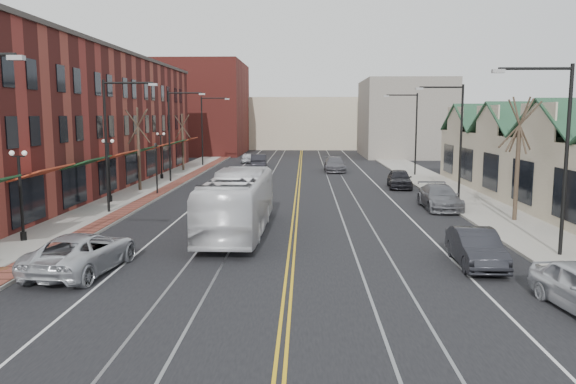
# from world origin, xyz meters

# --- Properties ---
(ground) EXTENTS (160.00, 160.00, 0.00)m
(ground) POSITION_xyz_m (0.00, 0.00, 0.00)
(ground) COLOR black
(ground) RESTS_ON ground
(sidewalk_left) EXTENTS (4.00, 120.00, 0.15)m
(sidewalk_left) POSITION_xyz_m (-12.00, 20.00, 0.07)
(sidewalk_left) COLOR gray
(sidewalk_left) RESTS_ON ground
(sidewalk_right) EXTENTS (4.00, 120.00, 0.15)m
(sidewalk_right) POSITION_xyz_m (12.00, 20.00, 0.07)
(sidewalk_right) COLOR gray
(sidewalk_right) RESTS_ON ground
(building_left) EXTENTS (10.00, 50.00, 11.00)m
(building_left) POSITION_xyz_m (-19.00, 27.00, 5.50)
(building_left) COLOR maroon
(building_left) RESTS_ON ground
(building_right) EXTENTS (8.00, 36.00, 4.60)m
(building_right) POSITION_xyz_m (18.00, 20.00, 2.30)
(building_right) COLOR tan
(building_right) RESTS_ON ground
(backdrop_left) EXTENTS (14.00, 18.00, 14.00)m
(backdrop_left) POSITION_xyz_m (-16.00, 70.00, 7.00)
(backdrop_left) COLOR maroon
(backdrop_left) RESTS_ON ground
(backdrop_mid) EXTENTS (22.00, 14.00, 9.00)m
(backdrop_mid) POSITION_xyz_m (0.00, 85.00, 4.50)
(backdrop_mid) COLOR tan
(backdrop_mid) RESTS_ON ground
(backdrop_right) EXTENTS (12.00, 16.00, 11.00)m
(backdrop_right) POSITION_xyz_m (15.00, 65.00, 5.50)
(backdrop_right) COLOR slate
(backdrop_right) RESTS_ON ground
(streetlight_l_1) EXTENTS (3.33, 0.25, 8.00)m
(streetlight_l_1) POSITION_xyz_m (-11.05, 16.00, 5.03)
(streetlight_l_1) COLOR black
(streetlight_l_1) RESTS_ON sidewalk_left
(streetlight_l_2) EXTENTS (3.33, 0.25, 8.00)m
(streetlight_l_2) POSITION_xyz_m (-11.05, 32.00, 5.03)
(streetlight_l_2) COLOR black
(streetlight_l_2) RESTS_ON sidewalk_left
(streetlight_l_3) EXTENTS (3.33, 0.25, 8.00)m
(streetlight_l_3) POSITION_xyz_m (-11.05, 48.00, 5.03)
(streetlight_l_3) COLOR black
(streetlight_l_3) RESTS_ON sidewalk_left
(streetlight_r_0) EXTENTS (3.33, 0.25, 8.00)m
(streetlight_r_0) POSITION_xyz_m (11.05, 6.00, 5.03)
(streetlight_r_0) COLOR black
(streetlight_r_0) RESTS_ON sidewalk_right
(streetlight_r_1) EXTENTS (3.33, 0.25, 8.00)m
(streetlight_r_1) POSITION_xyz_m (11.05, 22.00, 5.03)
(streetlight_r_1) COLOR black
(streetlight_r_1) RESTS_ON sidewalk_right
(streetlight_r_2) EXTENTS (3.33, 0.25, 8.00)m
(streetlight_r_2) POSITION_xyz_m (11.05, 38.00, 5.03)
(streetlight_r_2) COLOR black
(streetlight_r_2) RESTS_ON sidewalk_right
(lamppost_l_1) EXTENTS (0.84, 0.28, 4.27)m
(lamppost_l_1) POSITION_xyz_m (-12.80, 8.00, 2.20)
(lamppost_l_1) COLOR black
(lamppost_l_1) RESTS_ON sidewalk_left
(lamppost_l_2) EXTENTS (0.84, 0.28, 4.27)m
(lamppost_l_2) POSITION_xyz_m (-12.80, 20.00, 2.20)
(lamppost_l_2) COLOR black
(lamppost_l_2) RESTS_ON sidewalk_left
(lamppost_l_3) EXTENTS (0.84, 0.28, 4.27)m
(lamppost_l_3) POSITION_xyz_m (-12.80, 34.00, 2.20)
(lamppost_l_3) COLOR black
(lamppost_l_3) RESTS_ON sidewalk_left
(tree_left_near) EXTENTS (1.78, 1.37, 6.48)m
(tree_left_near) POSITION_xyz_m (-12.50, 26.00, 3.51)
(tree_left_near) COLOR #382B21
(tree_left_near) RESTS_ON sidewalk_left
(tree_left_far) EXTENTS (1.66, 1.28, 6.02)m
(tree_left_far) POSITION_xyz_m (-12.50, 42.00, 3.28)
(tree_left_far) COLOR #382B21
(tree_left_far) RESTS_ON sidewalk_left
(tree_right_mid) EXTENTS (1.90, 1.46, 6.93)m
(tree_right_mid) POSITION_xyz_m (12.50, 14.00, 3.75)
(tree_right_mid) COLOR #382B21
(tree_right_mid) RESTS_ON sidewalk_right
(manhole_mid) EXTENTS (0.60, 0.60, 0.02)m
(manhole_mid) POSITION_xyz_m (-11.20, 3.00, 0.16)
(manhole_mid) COLOR #592D19
(manhole_mid) RESTS_ON sidewalk_left
(manhole_far) EXTENTS (0.60, 0.60, 0.02)m
(manhole_far) POSITION_xyz_m (-11.20, 8.00, 0.16)
(manhole_far) COLOR #592D19
(manhole_far) RESTS_ON sidewalk_left
(traffic_signal) EXTENTS (0.18, 0.15, 3.80)m
(traffic_signal) POSITION_xyz_m (-10.60, 24.00, 2.35)
(traffic_signal) COLOR black
(traffic_signal) RESTS_ON sidewalk_left
(transit_bus) EXTENTS (2.87, 11.45, 3.18)m
(transit_bus) POSITION_xyz_m (-2.84, 10.52, 1.59)
(transit_bus) COLOR white
(transit_bus) RESTS_ON ground
(parked_suv) EXTENTS (3.18, 5.84, 1.55)m
(parked_suv) POSITION_xyz_m (-8.06, 3.27, 0.78)
(parked_suv) COLOR silver
(parked_suv) RESTS_ON ground
(parked_car_b) EXTENTS (1.74, 4.58, 1.49)m
(parked_car_b) POSITION_xyz_m (7.50, 4.60, 0.75)
(parked_car_b) COLOR black
(parked_car_b) RESTS_ON ground
(parked_car_c) EXTENTS (2.24, 5.41, 1.56)m
(parked_car_c) POSITION_xyz_m (9.30, 18.39, 0.78)
(parked_car_c) COLOR slate
(parked_car_c) RESTS_ON ground
(parked_car_d) EXTENTS (2.21, 4.76, 1.58)m
(parked_car_d) POSITION_xyz_m (8.43, 28.76, 0.79)
(parked_car_d) COLOR black
(parked_car_d) RESTS_ON ground
(distant_car_left) EXTENTS (1.88, 4.87, 1.58)m
(distant_car_left) POSITION_xyz_m (-4.71, 46.36, 0.79)
(distant_car_left) COLOR black
(distant_car_left) RESTS_ON ground
(distant_car_right) EXTENTS (2.31, 5.44, 1.57)m
(distant_car_right) POSITION_xyz_m (3.75, 42.18, 0.78)
(distant_car_right) COLOR #57575D
(distant_car_right) RESTS_ON ground
(distant_car_far) EXTENTS (1.65, 3.80, 1.28)m
(distant_car_far) POSITION_xyz_m (-6.73, 52.93, 0.64)
(distant_car_far) COLOR silver
(distant_car_far) RESTS_ON ground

